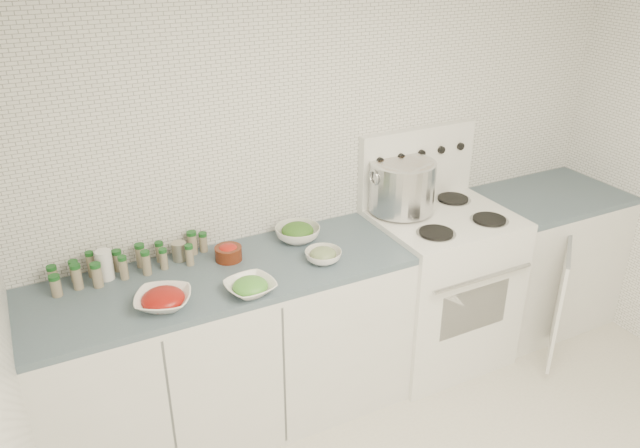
{
  "coord_description": "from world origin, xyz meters",
  "views": [
    {
      "loc": [
        -1.58,
        -1.31,
        2.41
      ],
      "look_at": [
        -0.32,
        1.14,
        1.07
      ],
      "focal_mm": 35.0,
      "sensor_mm": 36.0,
      "label": 1
    }
  ],
  "objects_px": {
    "stove": "(437,282)",
    "stock_pot": "(402,184)",
    "bowl_tomato": "(163,299)",
    "bowl_snowpea": "(250,287)"
  },
  "relations": [
    {
      "from": "stove",
      "to": "stock_pot",
      "type": "relative_size",
      "value": 3.5
    },
    {
      "from": "stove",
      "to": "stock_pot",
      "type": "xyz_separation_m",
      "value": [
        -0.19,
        0.16,
        0.6
      ]
    },
    {
      "from": "stove",
      "to": "stock_pot",
      "type": "height_order",
      "value": "stove"
    },
    {
      "from": "stock_pot",
      "to": "bowl_tomato",
      "type": "xyz_separation_m",
      "value": [
        -1.44,
        -0.3,
        -0.16
      ]
    },
    {
      "from": "bowl_tomato",
      "to": "bowl_snowpea",
      "type": "bearing_deg",
      "value": -10.63
    },
    {
      "from": "stove",
      "to": "bowl_tomato",
      "type": "distance_m",
      "value": 1.69
    },
    {
      "from": "stock_pot",
      "to": "bowl_snowpea",
      "type": "distance_m",
      "value": 1.13
    },
    {
      "from": "bowl_snowpea",
      "to": "stove",
      "type": "bearing_deg",
      "value": 9.84
    },
    {
      "from": "stove",
      "to": "bowl_snowpea",
      "type": "bearing_deg",
      "value": -170.16
    },
    {
      "from": "stove",
      "to": "stock_pot",
      "type": "bearing_deg",
      "value": 139.67
    }
  ]
}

